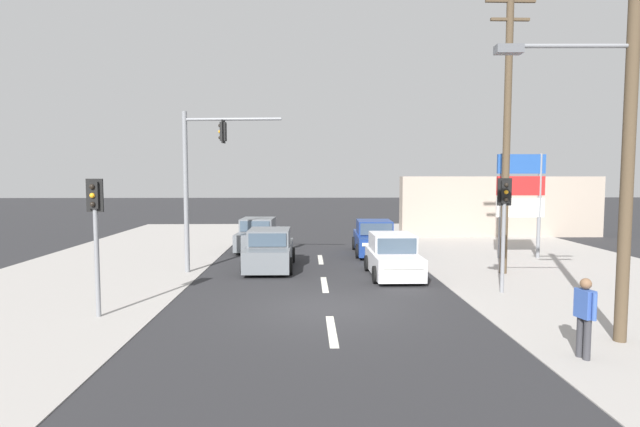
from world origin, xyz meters
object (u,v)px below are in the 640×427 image
(sedan_kerbside_parked, at_px, (258,235))
(hatchback_oncoming_mid, at_px, (393,257))
(pedestal_signal_right_kerb, at_px, (504,216))
(sedan_receding_far, at_px, (374,239))
(traffic_signal_mast, at_px, (200,170))
(utility_pole_foreground_right, at_px, (623,122))
(pedestrian_at_kerb, at_px, (585,314))
(utility_pole_midground_right, at_px, (507,127))
(shopping_plaza_sign, at_px, (521,191))
(pedestal_signal_left_kerb, at_px, (96,224))
(sedan_crossing_left, at_px, (270,251))

(sedan_kerbside_parked, xyz_separation_m, hatchback_oncoming_mid, (5.52, -6.73, -0.00))
(pedestal_signal_right_kerb, distance_m, sedan_receding_far, 8.65)
(traffic_signal_mast, relative_size, sedan_kerbside_parked, 1.39)
(utility_pole_foreground_right, height_order, traffic_signal_mast, utility_pole_foreground_right)
(pedestal_signal_right_kerb, xyz_separation_m, pedestrian_at_kerb, (-0.58, -5.58, -1.49))
(sedan_kerbside_parked, bearing_deg, utility_pole_midground_right, -33.43)
(shopping_plaza_sign, distance_m, pedestrian_at_kerb, 12.81)
(utility_pole_midground_right, xyz_separation_m, sedan_kerbside_parked, (-9.69, 6.40, -4.70))
(utility_pole_foreground_right, distance_m, pedestrian_at_kerb, 4.15)
(utility_pole_foreground_right, bearing_deg, pedestal_signal_right_kerb, 98.04)
(pedestal_signal_left_kerb, bearing_deg, shopping_plaza_sign, 31.00)
(utility_pole_foreground_right, relative_size, pedestal_signal_right_kerb, 2.47)
(sedan_kerbside_parked, bearing_deg, sedan_receding_far, -14.92)
(shopping_plaza_sign, xyz_separation_m, pedestrian_at_kerb, (-3.87, -12.04, -2.06))
(utility_pole_foreground_right, relative_size, sedan_receding_far, 2.05)
(pedestal_signal_left_kerb, bearing_deg, traffic_signal_mast, 76.70)
(pedestrian_at_kerb, bearing_deg, pedestal_signal_left_kerb, 163.44)
(pedestal_signal_right_kerb, xyz_separation_m, pedestal_signal_left_kerb, (-11.40, -2.36, 0.00))
(pedestal_signal_right_kerb, xyz_separation_m, shopping_plaza_sign, (3.29, 6.46, 0.57))
(sedan_crossing_left, height_order, pedestrian_at_kerb, pedestrian_at_kerb)
(traffic_signal_mast, distance_m, sedan_kerbside_parked, 6.86)
(hatchback_oncoming_mid, bearing_deg, sedan_kerbside_parked, 129.36)
(traffic_signal_mast, height_order, pedestal_signal_right_kerb, traffic_signal_mast)
(utility_pole_foreground_right, distance_m, sedan_crossing_left, 12.79)
(pedestal_signal_right_kerb, bearing_deg, shopping_plaza_sign, 63.03)
(shopping_plaza_sign, bearing_deg, hatchback_oncoming_mid, -148.95)
(pedestal_signal_left_kerb, height_order, hatchback_oncoming_mid, pedestal_signal_left_kerb)
(utility_pole_foreground_right, distance_m, utility_pole_midground_right, 7.68)
(utility_pole_midground_right, distance_m, sedan_kerbside_parked, 12.53)
(utility_pole_foreground_right, height_order, sedan_kerbside_parked, utility_pole_foreground_right)
(utility_pole_midground_right, distance_m, pedestal_signal_right_kerb, 4.44)
(utility_pole_foreground_right, xyz_separation_m, utility_pole_midground_right, (0.59, 7.63, 0.64))
(shopping_plaza_sign, xyz_separation_m, sedan_crossing_left, (-10.80, -2.08, -2.28))
(sedan_crossing_left, bearing_deg, hatchback_oncoming_mid, -20.06)
(traffic_signal_mast, bearing_deg, sedan_crossing_left, 18.85)
(pedestal_signal_right_kerb, relative_size, pedestrian_at_kerb, 2.18)
(shopping_plaza_sign, bearing_deg, traffic_signal_mast, -167.58)
(sedan_kerbside_parked, relative_size, sedan_receding_far, 1.01)
(utility_pole_foreground_right, bearing_deg, utility_pole_midground_right, 85.57)
(utility_pole_midground_right, height_order, sedan_kerbside_parked, utility_pole_midground_right)
(sedan_kerbside_parked, relative_size, sedan_crossing_left, 1.02)
(shopping_plaza_sign, bearing_deg, sedan_receding_far, 166.38)
(shopping_plaza_sign, relative_size, hatchback_oncoming_mid, 1.26)
(utility_pole_midground_right, relative_size, sedan_kerbside_parked, 2.39)
(sedan_kerbside_parked, height_order, hatchback_oncoming_mid, sedan_kerbside_parked)
(utility_pole_midground_right, relative_size, hatchback_oncoming_mid, 2.83)
(traffic_signal_mast, xyz_separation_m, pedestrian_at_kerb, (9.43, -9.12, -2.91))
(traffic_signal_mast, distance_m, shopping_plaza_sign, 13.64)
(utility_pole_midground_right, relative_size, traffic_signal_mast, 1.72)
(utility_pole_foreground_right, bearing_deg, pedestal_signal_left_kerb, 169.55)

